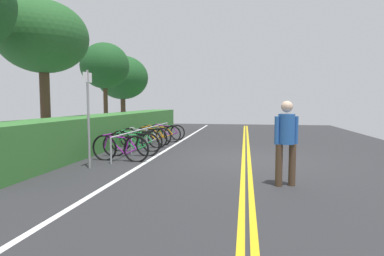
# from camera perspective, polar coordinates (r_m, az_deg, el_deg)

# --- Properties ---
(ground_plane) EXTENTS (29.96, 12.01, 0.05)m
(ground_plane) POSITION_cam_1_polar(r_m,az_deg,el_deg) (9.50, 9.62, -5.69)
(ground_plane) COLOR #2B2B2D
(centre_line_yellow_inner) EXTENTS (26.96, 0.10, 0.00)m
(centre_line_yellow_inner) POSITION_cam_1_polar(r_m,az_deg,el_deg) (9.50, 10.11, -5.54)
(centre_line_yellow_inner) COLOR gold
(centre_line_yellow_inner) RESTS_ON ground_plane
(centre_line_yellow_outer) EXTENTS (26.96, 0.10, 0.00)m
(centre_line_yellow_outer) POSITION_cam_1_polar(r_m,az_deg,el_deg) (9.49, 9.14, -5.53)
(centre_line_yellow_outer) COLOR gold
(centre_line_yellow_outer) RESTS_ON ground_plane
(bike_lane_stripe_white) EXTENTS (26.96, 0.12, 0.00)m
(bike_lane_stripe_white) POSITION_cam_1_polar(r_m,az_deg,el_deg) (9.87, -6.61, -5.11)
(bike_lane_stripe_white) COLOR white
(bike_lane_stripe_white) RESTS_ON ground_plane
(bike_rack) EXTENTS (6.34, 0.05, 0.73)m
(bike_rack) POSITION_cam_1_polar(r_m,az_deg,el_deg) (11.83, -8.13, -0.78)
(bike_rack) COLOR #9EA0A5
(bike_rack) RESTS_ON ground_plane
(bicycle_0) EXTENTS (0.46, 1.75, 0.79)m
(bicycle_0) POSITION_cam_1_polar(r_m,az_deg,el_deg) (9.29, -12.65, -3.50)
(bicycle_0) COLOR black
(bicycle_0) RESTS_ON ground_plane
(bicycle_1) EXTENTS (0.48, 1.76, 0.77)m
(bicycle_1) POSITION_cam_1_polar(r_m,az_deg,el_deg) (10.08, -10.71, -2.88)
(bicycle_1) COLOR black
(bicycle_1) RESTS_ON ground_plane
(bicycle_2) EXTENTS (0.46, 1.82, 0.76)m
(bicycle_2) POSITION_cam_1_polar(r_m,az_deg,el_deg) (11.01, -9.91, -2.29)
(bicycle_2) COLOR black
(bicycle_2) RESTS_ON ground_plane
(bicycle_3) EXTENTS (0.46, 1.83, 0.76)m
(bicycle_3) POSITION_cam_1_polar(r_m,az_deg,el_deg) (11.93, -8.64, -1.72)
(bicycle_3) COLOR black
(bicycle_3) RESTS_ON ground_plane
(bicycle_4) EXTENTS (0.61, 1.61, 0.72)m
(bicycle_4) POSITION_cam_1_polar(r_m,az_deg,el_deg) (12.75, -6.94, -1.39)
(bicycle_4) COLOR black
(bicycle_4) RESTS_ON ground_plane
(bicycle_5) EXTENTS (0.46, 1.81, 0.74)m
(bicycle_5) POSITION_cam_1_polar(r_m,az_deg,el_deg) (13.45, -5.77, -1.02)
(bicycle_5) COLOR black
(bicycle_5) RESTS_ON ground_plane
(bicycle_6) EXTENTS (0.46, 1.73, 0.71)m
(bicycle_6) POSITION_cam_1_polar(r_m,az_deg,el_deg) (14.38, -4.54, -0.71)
(bicycle_6) COLOR black
(bicycle_6) RESTS_ON ground_plane
(pedestrian) EXTENTS (0.32, 0.47, 1.69)m
(pedestrian) POSITION_cam_1_polar(r_m,az_deg,el_deg) (6.59, 16.41, -1.59)
(pedestrian) COLOR #4C3826
(pedestrian) RESTS_ON ground_plane
(sign_post_near) EXTENTS (0.36, 0.06, 2.46)m
(sign_post_near) POSITION_cam_1_polar(r_m,az_deg,el_deg) (8.39, -17.97, 3.03)
(sign_post_near) COLOR gray
(sign_post_near) RESTS_ON ground_plane
(hedge_backdrop) EXTENTS (15.29, 1.39, 1.18)m
(hedge_backdrop) POSITION_cam_1_polar(r_m,az_deg,el_deg) (13.83, -13.16, 0.05)
(hedge_backdrop) COLOR #387533
(hedge_backdrop) RESTS_ON ground_plane
(tree_mid) EXTENTS (3.00, 3.00, 5.07)m
(tree_mid) POSITION_cam_1_polar(r_m,az_deg,el_deg) (12.31, -24.99, 14.31)
(tree_mid) COLOR #473323
(tree_mid) RESTS_ON ground_plane
(tree_far_right) EXTENTS (2.29, 2.29, 4.46)m
(tree_far_right) POSITION_cam_1_polar(r_m,az_deg,el_deg) (16.02, -15.23, 10.56)
(tree_far_right) COLOR #473323
(tree_far_right) RESTS_ON ground_plane
(tree_extra) EXTENTS (3.05, 3.05, 4.44)m
(tree_extra) POSITION_cam_1_polar(r_m,az_deg,el_deg) (19.95, -12.24, 8.72)
(tree_extra) COLOR #473323
(tree_extra) RESTS_ON ground_plane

